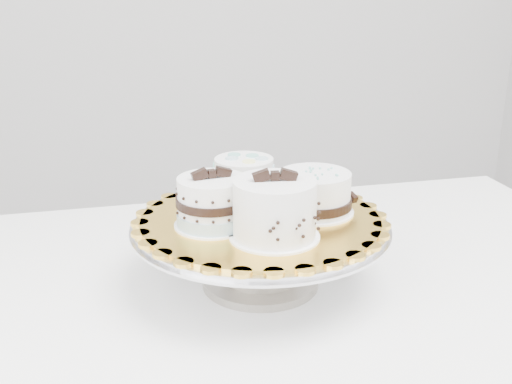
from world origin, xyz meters
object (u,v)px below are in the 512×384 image
object	(u,v)px
cake_board	(260,219)
cake_dots	(244,179)
cake_swirl	(275,211)
cake_banded	(212,204)
cake_stand	(260,241)
cake_ribbon	(315,194)
table	(260,336)

from	to	relation	value
cake_board	cake_dots	distance (m)	0.09
cake_swirl	cake_banded	bearing A→B (deg)	147.51
cake_stand	cake_board	xyz separation A→B (m)	(-0.00, 0.00, 0.04)
cake_stand	cake_dots	xyz separation A→B (m)	(0.00, 0.08, 0.07)
cake_stand	cake_ribbon	world-z (taller)	cake_ribbon
cake_stand	cake_board	world-z (taller)	cake_board
cake_board	table	bearing A→B (deg)	-109.75
cake_stand	cake_ribbon	size ratio (longest dim) A/B	2.95
cake_board	cake_dots	size ratio (longest dim) A/B	3.09
cake_dots	cake_ribbon	world-z (taller)	cake_dots
cake_dots	table	bearing A→B (deg)	-80.31
cake_board	cake_ribbon	bearing A→B (deg)	-1.75
cake_stand	cake_banded	distance (m)	0.10
cake_swirl	cake_board	bearing A→B (deg)	97.74
cake_stand	cake_banded	world-z (taller)	cake_banded
cake_board	cake_swirl	distance (m)	0.09
cake_swirl	cake_ribbon	bearing A→B (deg)	50.13
cake_banded	cake_dots	size ratio (longest dim) A/B	0.96
cake_board	cake_dots	world-z (taller)	cake_dots
cake_banded	cake_dots	distance (m)	0.12
table	cake_swirl	xyz separation A→B (m)	(0.01, -0.04, 0.22)
cake_stand	cake_dots	distance (m)	0.11
cake_banded	cake_ribbon	world-z (taller)	cake_banded
cake_swirl	cake_dots	bearing A→B (deg)	99.54
cake_dots	cake_ribbon	xyz separation A→B (m)	(0.08, -0.09, -0.01)
cake_swirl	cake_ribbon	xyz separation A→B (m)	(0.09, 0.07, -0.01)
table	cake_swirl	distance (m)	0.22
cake_banded	cake_dots	xyz separation A→B (m)	(0.07, 0.09, 0.00)
table	cake_board	size ratio (longest dim) A/B	3.86
cake_stand	table	bearing A→B (deg)	-109.75
table	cake_board	xyz separation A→B (m)	(0.01, 0.03, 0.18)
cake_stand	cake_banded	xyz separation A→B (m)	(-0.07, -0.01, 0.07)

